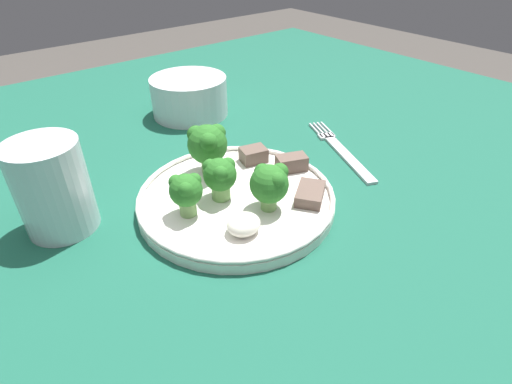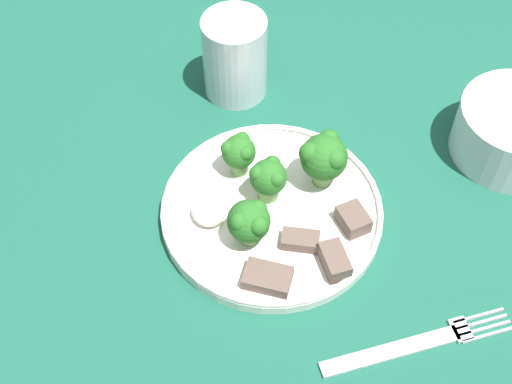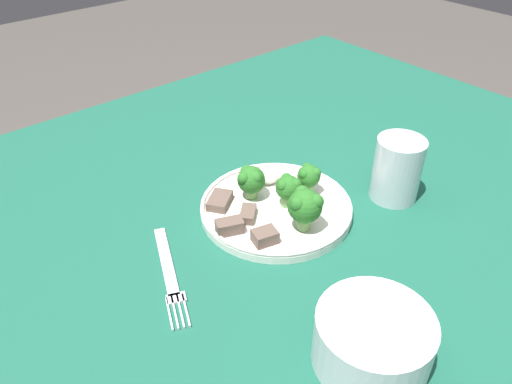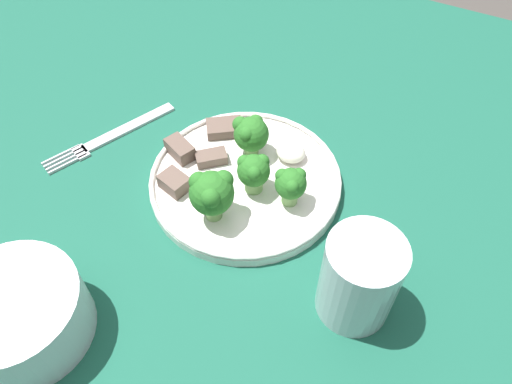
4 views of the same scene
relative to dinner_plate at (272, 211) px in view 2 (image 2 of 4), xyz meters
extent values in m
cube|color=#195642|center=(0.01, 0.05, -0.02)|extent=(1.36, 1.15, 0.03)
cylinder|color=brown|center=(-0.61, 0.56, -0.41)|extent=(0.06, 0.06, 0.73)
cylinder|color=white|center=(0.00, 0.00, 0.00)|extent=(0.23, 0.23, 0.01)
torus|color=white|center=(0.00, 0.00, 0.01)|extent=(0.23, 0.23, 0.01)
cube|color=silver|center=(0.19, -0.02, -0.01)|extent=(0.07, 0.13, 0.00)
cube|color=silver|center=(0.21, 0.05, -0.01)|extent=(0.03, 0.02, 0.00)
cube|color=silver|center=(0.23, 0.07, -0.01)|extent=(0.02, 0.05, 0.00)
cube|color=silver|center=(0.23, 0.07, -0.01)|extent=(0.02, 0.05, 0.00)
cube|color=silver|center=(0.22, 0.07, -0.01)|extent=(0.02, 0.05, 0.00)
cube|color=silver|center=(0.21, 0.07, -0.01)|extent=(0.02, 0.05, 0.00)
cylinder|color=silver|center=(0.10, 0.26, 0.02)|extent=(0.10, 0.10, 0.05)
cylinder|color=silver|center=(-0.17, 0.09, 0.04)|extent=(0.07, 0.07, 0.10)
cylinder|color=silver|center=(-0.17, 0.09, 0.02)|extent=(0.06, 0.06, 0.06)
cylinder|color=#709E56|center=(0.01, 0.06, 0.01)|extent=(0.02, 0.02, 0.02)
sphere|color=#286B23|center=(0.01, 0.06, 0.04)|extent=(0.05, 0.05, 0.05)
sphere|color=#286B23|center=(0.02, 0.06, 0.05)|extent=(0.02, 0.02, 0.02)
sphere|color=#286B23|center=(0.00, 0.08, 0.05)|extent=(0.02, 0.02, 0.02)
sphere|color=#286B23|center=(0.00, 0.05, 0.05)|extent=(0.02, 0.02, 0.02)
cylinder|color=#709E56|center=(0.02, -0.04, 0.01)|extent=(0.02, 0.02, 0.02)
sphere|color=#286B23|center=(0.02, -0.04, 0.04)|extent=(0.04, 0.04, 0.04)
sphere|color=#286B23|center=(0.03, -0.04, 0.04)|extent=(0.02, 0.02, 0.02)
sphere|color=#286B23|center=(0.01, -0.03, 0.04)|extent=(0.02, 0.02, 0.02)
sphere|color=#286B23|center=(0.01, -0.05, 0.04)|extent=(0.02, 0.02, 0.02)
cylinder|color=#709E56|center=(-0.06, 0.01, 0.01)|extent=(0.02, 0.02, 0.02)
sphere|color=#286B23|center=(-0.06, 0.01, 0.03)|extent=(0.04, 0.04, 0.04)
sphere|color=#286B23|center=(-0.05, 0.01, 0.04)|extent=(0.02, 0.02, 0.02)
sphere|color=#286B23|center=(-0.07, 0.02, 0.04)|extent=(0.02, 0.02, 0.02)
sphere|color=#286B23|center=(-0.07, 0.00, 0.04)|extent=(0.02, 0.02, 0.02)
cylinder|color=#709E56|center=(-0.02, 0.01, 0.01)|extent=(0.02, 0.02, 0.02)
sphere|color=#286B23|center=(-0.02, 0.01, 0.03)|extent=(0.04, 0.04, 0.04)
sphere|color=#286B23|center=(0.00, 0.01, 0.04)|extent=(0.02, 0.02, 0.02)
sphere|color=#286B23|center=(-0.02, 0.02, 0.04)|extent=(0.02, 0.02, 0.02)
sphere|color=#286B23|center=(-0.02, 0.00, 0.04)|extent=(0.02, 0.02, 0.02)
cube|color=brown|center=(0.05, -0.01, 0.01)|extent=(0.04, 0.04, 0.01)
cube|color=brown|center=(0.09, 0.00, 0.01)|extent=(0.04, 0.04, 0.02)
cube|color=brown|center=(0.07, 0.05, 0.01)|extent=(0.04, 0.03, 0.02)
cube|color=brown|center=(0.06, -0.06, 0.01)|extent=(0.05, 0.05, 0.01)
ellipsoid|color=silver|center=(-0.03, -0.06, 0.01)|extent=(0.04, 0.03, 0.02)
camera|label=1|loc=(-0.23, -0.31, 0.27)|focal=28.00mm
camera|label=2|loc=(0.32, -0.29, 0.60)|focal=50.00mm
camera|label=3|loc=(0.41, 0.44, 0.46)|focal=35.00mm
camera|label=4|loc=(-0.19, 0.34, 0.46)|focal=35.00mm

